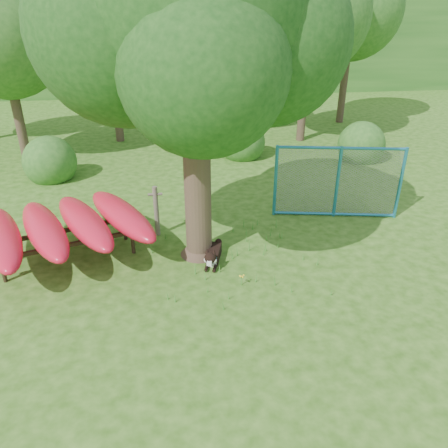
{
  "coord_description": "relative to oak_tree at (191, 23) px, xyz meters",
  "views": [
    {
      "loc": [
        -1.01,
        -7.57,
        5.48
      ],
      "look_at": [
        0.2,
        1.2,
        1.0
      ],
      "focal_mm": 35.0,
      "sensor_mm": 36.0,
      "label": 1
    }
  ],
  "objects": [
    {
      "name": "shrub_left",
      "position": [
        -4.62,
        5.81,
        -5.15
      ],
      "size": [
        1.8,
        1.8,
        1.8
      ],
      "primitive_type": "sphere",
      "color": "#275B1D",
      "rests_on": "ground"
    },
    {
      "name": "wooded_hillside",
      "position": [
        0.38,
        26.31,
        -2.15
      ],
      "size": [
        80.0,
        12.0,
        6.0
      ],
      "primitive_type": "cube",
      "color": "#275B1D",
      "rests_on": "ground"
    },
    {
      "name": "bg_tree_d",
      "position": [
        5.38,
        9.31,
        -0.06
      ],
      "size": [
        4.8,
        4.8,
        7.5
      ],
      "color": "#3C2C20",
      "rests_on": "ground"
    },
    {
      "name": "shrub_mid",
      "position": [
        2.38,
        7.31,
        -5.15
      ],
      "size": [
        1.8,
        1.8,
        1.8
      ],
      "primitive_type": "sphere",
      "color": "#275B1D",
      "rests_on": "ground"
    },
    {
      "name": "wildflower_clump",
      "position": [
        0.82,
        -1.51,
        -4.94
      ],
      "size": [
        0.12,
        0.11,
        0.26
      ],
      "rotation": [
        0.0,
        0.0,
        -0.12
      ],
      "color": "#448B2D",
      "rests_on": "ground"
    },
    {
      "name": "kayak_rack",
      "position": [
        -3.06,
        0.14,
        -4.26
      ],
      "size": [
        4.63,
        4.15,
        1.15
      ],
      "rotation": [
        0.0,
        0.0,
        0.31
      ],
      "color": "black",
      "rests_on": "ground"
    },
    {
      "name": "bg_tree_c",
      "position": [
        1.88,
        11.31,
        -1.04
      ],
      "size": [
        4.0,
        4.0,
        6.12
      ],
      "color": "#3C2C20",
      "rests_on": "ground"
    },
    {
      "name": "ground",
      "position": [
        0.38,
        -1.69,
        -5.15
      ],
      "size": [
        80.0,
        80.0,
        0.0
      ],
      "primitive_type": "plane",
      "color": "#255010",
      "rests_on": "ground"
    },
    {
      "name": "bg_tree_b",
      "position": [
        -2.62,
        10.31,
        0.47
      ],
      "size": [
        5.2,
        5.2,
        8.22
      ],
      "color": "#3C2C20",
      "rests_on": "ground"
    },
    {
      "name": "wooden_post",
      "position": [
        -0.97,
        1.1,
        -4.42
      ],
      "size": [
        0.37,
        0.13,
        1.37
      ],
      "rotation": [
        0.0,
        0.0,
        0.03
      ],
      "color": "brown",
      "rests_on": "ground"
    },
    {
      "name": "bg_tree_e",
      "position": [
        8.38,
        12.31,
        0.09
      ],
      "size": [
        4.6,
        4.6,
        7.55
      ],
      "color": "#3C2C20",
      "rests_on": "ground"
    },
    {
      "name": "shrub_right",
      "position": [
        6.88,
        6.31,
        -5.15
      ],
      "size": [
        1.8,
        1.8,
        1.8
      ],
      "primitive_type": "sphere",
      "color": "#275B1D",
      "rests_on": "ground"
    },
    {
      "name": "oak_tree",
      "position": [
        0.0,
        0.0,
        0.0
      ],
      "size": [
        6.34,
        5.63,
        7.72
      ],
      "rotation": [
        0.0,
        0.0,
        -0.34
      ],
      "color": "#3C2C20",
      "rests_on": "ground"
    },
    {
      "name": "husky_dog",
      "position": [
        0.31,
        -0.5,
        -4.96
      ],
      "size": [
        0.54,
        1.16,
        0.53
      ],
      "rotation": [
        0.0,
        0.0,
        -0.27
      ],
      "color": "black",
      "rests_on": "ground"
    },
    {
      "name": "fence_section",
      "position": [
        4.05,
        1.56,
        -4.11
      ],
      "size": [
        3.48,
        0.77,
        3.44
      ],
      "rotation": [
        0.0,
        0.0,
        -0.19
      ],
      "color": "teal",
      "rests_on": "ground"
    },
    {
      "name": "bg_tree_a",
      "position": [
        -6.12,
        8.31,
        -0.66
      ],
      "size": [
        4.4,
        4.4,
        6.7
      ],
      "color": "#3C2C20",
      "rests_on": "ground"
    }
  ]
}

